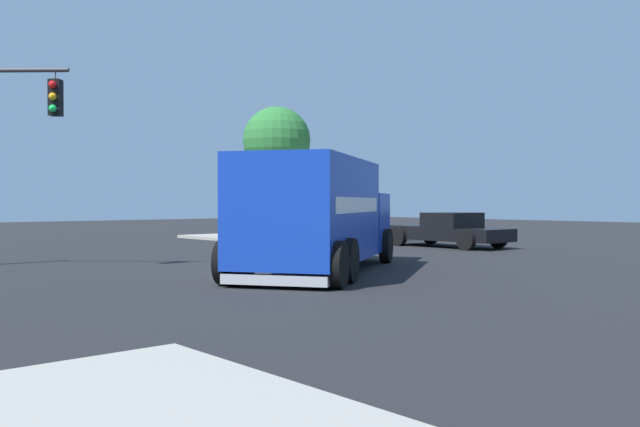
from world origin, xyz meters
TOP-DOWN VIEW (x-y plane):
  - ground_plane at (0.00, 0.00)m, footprint 100.00×100.00m
  - sidewalk_corner_near at (-11.56, -11.56)m, footprint 10.11×10.11m
  - delivery_truck at (-0.82, 0.66)m, footprint 7.81×6.42m
  - pickup_black at (-11.16, -3.24)m, footprint 2.34×5.24m
  - pedestrian_near_corner at (-9.49, -10.22)m, footprint 0.53×0.23m
  - picket_fence_run at (-11.56, -16.37)m, footprint 5.14×0.05m
  - shade_tree_near at (-12.13, -15.72)m, footprint 3.71×3.71m

SIDE VIEW (x-z plane):
  - ground_plane at x=0.00m, z-range 0.00..0.00m
  - sidewalk_corner_near at x=-11.56m, z-range 0.00..0.14m
  - picket_fence_run at x=-11.56m, z-range 0.15..1.10m
  - pickup_black at x=-11.16m, z-range 0.04..1.42m
  - pedestrian_near_corner at x=-9.49m, z-range 0.26..1.99m
  - delivery_truck at x=-0.82m, z-range 0.06..2.91m
  - shade_tree_near at x=-12.13m, z-range 1.71..8.61m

